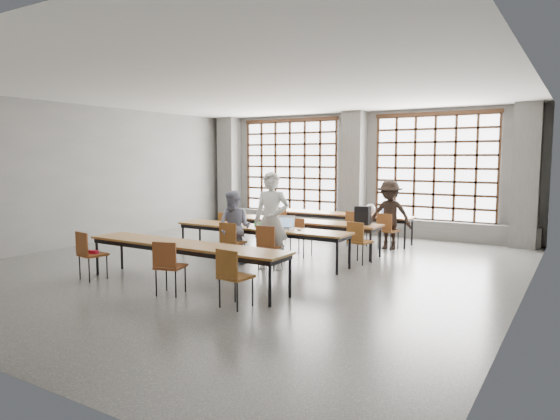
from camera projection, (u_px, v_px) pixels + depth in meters
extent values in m
plane|color=#484845|center=(250.00, 265.00, 10.15)|extent=(11.00, 11.00, 0.00)
plane|color=silver|center=(249.00, 90.00, 9.79)|extent=(11.00, 11.00, 0.00)
plane|color=#60605D|center=(357.00, 173.00, 14.63)|extent=(10.00, 0.00, 10.00)
plane|color=#60605D|center=(87.00, 175.00, 12.58)|extent=(0.00, 11.00, 11.00)
plane|color=#60605D|center=(527.00, 187.00, 7.36)|extent=(0.00, 11.00, 11.00)
cube|color=#545451|center=(229.00, 171.00, 16.74)|extent=(0.60, 0.55, 3.50)
cube|color=#545451|center=(354.00, 173.00, 14.39)|extent=(0.60, 0.55, 3.50)
cube|color=#545451|center=(526.00, 176.00, 12.04)|extent=(0.60, 0.55, 3.50)
cube|color=white|center=(291.00, 167.00, 15.77)|extent=(3.20, 0.02, 2.80)
cube|color=black|center=(290.00, 167.00, 15.70)|extent=(3.20, 0.05, 2.80)
cube|color=black|center=(290.00, 212.00, 15.85)|extent=(3.32, 0.07, 0.10)
cube|color=black|center=(290.00, 120.00, 15.55)|extent=(3.32, 0.07, 0.10)
cube|color=white|center=(435.00, 168.00, 13.42)|extent=(3.20, 0.02, 2.80)
cube|color=black|center=(434.00, 168.00, 13.35)|extent=(3.20, 0.05, 2.80)
cube|color=black|center=(433.00, 222.00, 13.50)|extent=(3.32, 0.07, 0.10)
cube|color=black|center=(436.00, 114.00, 13.20)|extent=(3.32, 0.07, 0.10)
cube|color=#545451|center=(354.00, 224.00, 14.61)|extent=(9.80, 0.35, 0.50)
cube|color=brown|center=(337.00, 214.00, 13.17)|extent=(4.00, 0.70, 0.04)
cube|color=black|center=(337.00, 216.00, 13.17)|extent=(3.90, 0.64, 0.08)
cylinder|color=black|center=(270.00, 224.00, 13.96)|extent=(0.05, 0.05, 0.69)
cylinder|color=black|center=(281.00, 221.00, 14.45)|extent=(0.05, 0.05, 0.69)
cylinder|color=black|center=(405.00, 235.00, 11.96)|extent=(0.05, 0.05, 0.69)
cylinder|color=black|center=(412.00, 232.00, 12.45)|extent=(0.05, 0.05, 0.69)
cube|color=brown|center=(298.00, 221.00, 11.70)|extent=(4.00, 0.70, 0.04)
cube|color=black|center=(298.00, 223.00, 11.70)|extent=(3.90, 0.64, 0.08)
cylinder|color=black|center=(226.00, 231.00, 12.49)|extent=(0.05, 0.05, 0.69)
cylinder|color=black|center=(239.00, 229.00, 12.98)|extent=(0.05, 0.05, 0.69)
cylinder|color=black|center=(370.00, 245.00, 10.49)|extent=(0.05, 0.05, 0.69)
cylinder|color=black|center=(380.00, 242.00, 10.98)|extent=(0.05, 0.05, 0.69)
cube|color=brown|center=(260.00, 228.00, 10.51)|extent=(4.00, 0.70, 0.04)
cube|color=black|center=(260.00, 231.00, 10.52)|extent=(3.90, 0.64, 0.08)
cylinder|color=black|center=(183.00, 239.00, 11.31)|extent=(0.05, 0.05, 0.69)
cylinder|color=black|center=(200.00, 236.00, 11.80)|extent=(0.05, 0.05, 0.69)
cylinder|color=black|center=(337.00, 257.00, 9.31)|extent=(0.05, 0.05, 0.69)
cylinder|color=black|center=(350.00, 252.00, 9.80)|extent=(0.05, 0.05, 0.69)
cube|color=brown|center=(185.00, 244.00, 8.51)|extent=(4.00, 0.70, 0.04)
cube|color=black|center=(185.00, 248.00, 8.52)|extent=(3.90, 0.64, 0.08)
cylinder|color=black|center=(97.00, 257.00, 9.30)|extent=(0.05, 0.05, 0.69)
cylinder|color=black|center=(122.00, 252.00, 9.80)|extent=(0.05, 0.05, 0.69)
cylinder|color=black|center=(270.00, 284.00, 7.30)|extent=(0.05, 0.05, 0.69)
cylinder|color=black|center=(290.00, 276.00, 7.79)|extent=(0.05, 0.05, 0.69)
cube|color=#672F14|center=(281.00, 222.00, 13.46)|extent=(0.51, 0.51, 0.04)
cube|color=#672F14|center=(279.00, 215.00, 13.24)|extent=(0.39, 0.13, 0.40)
cylinder|color=black|center=(281.00, 230.00, 13.48)|extent=(0.02, 0.02, 0.45)
cube|color=maroon|center=(357.00, 228.00, 12.31)|extent=(0.53, 0.53, 0.04)
cube|color=maroon|center=(352.00, 220.00, 12.15)|extent=(0.39, 0.15, 0.40)
cylinder|color=black|center=(357.00, 237.00, 12.33)|extent=(0.02, 0.02, 0.45)
cube|color=brown|center=(388.00, 231.00, 11.89)|extent=(0.49, 0.49, 0.04)
cube|color=brown|center=(384.00, 222.00, 11.72)|extent=(0.40, 0.11, 0.40)
cylinder|color=black|center=(388.00, 240.00, 11.92)|extent=(0.02, 0.02, 0.45)
cube|color=brown|center=(229.00, 229.00, 12.09)|extent=(0.51, 0.51, 0.04)
cube|color=brown|center=(226.00, 221.00, 11.88)|extent=(0.40, 0.13, 0.40)
cylinder|color=black|center=(229.00, 239.00, 12.12)|extent=(0.02, 0.02, 0.45)
cube|color=maroon|center=(301.00, 236.00, 11.05)|extent=(0.44, 0.44, 0.04)
cube|color=maroon|center=(296.00, 227.00, 10.86)|extent=(0.40, 0.05, 0.40)
cylinder|color=black|center=(301.00, 246.00, 11.07)|extent=(0.02, 0.02, 0.45)
cube|color=brown|center=(360.00, 242.00, 10.32)|extent=(0.49, 0.49, 0.04)
cube|color=brown|center=(355.00, 232.00, 10.15)|extent=(0.40, 0.10, 0.40)
cylinder|color=black|center=(360.00, 253.00, 10.34)|extent=(0.02, 0.02, 0.45)
cube|color=brown|center=(233.00, 243.00, 10.23)|extent=(0.45, 0.45, 0.04)
cube|color=brown|center=(228.00, 233.00, 10.03)|extent=(0.40, 0.06, 0.40)
cylinder|color=black|center=(233.00, 253.00, 10.26)|extent=(0.02, 0.02, 0.45)
cube|color=brown|center=(270.00, 247.00, 9.76)|extent=(0.46, 0.46, 0.04)
cube|color=brown|center=(265.00, 236.00, 9.56)|extent=(0.40, 0.07, 0.40)
cylinder|color=black|center=(270.00, 258.00, 9.79)|extent=(0.02, 0.02, 0.45)
cube|color=brown|center=(93.00, 255.00, 8.96)|extent=(0.48, 0.48, 0.04)
cube|color=brown|center=(82.00, 243.00, 8.78)|extent=(0.40, 0.10, 0.40)
cylinder|color=black|center=(93.00, 267.00, 8.98)|extent=(0.02, 0.02, 0.45)
cube|color=brown|center=(171.00, 267.00, 7.97)|extent=(0.52, 0.52, 0.04)
cube|color=brown|center=(164.00, 255.00, 7.75)|extent=(0.39, 0.14, 0.40)
cylinder|color=black|center=(171.00, 280.00, 7.99)|extent=(0.02, 0.02, 0.45)
cube|color=brown|center=(236.00, 277.00, 7.29)|extent=(0.45, 0.45, 0.04)
cube|color=brown|center=(227.00, 264.00, 7.10)|extent=(0.40, 0.06, 0.40)
cylinder|color=black|center=(236.00, 292.00, 7.31)|extent=(0.02, 0.02, 0.45)
imported|color=white|center=(271.00, 221.00, 9.75)|extent=(0.79, 0.63, 1.91)
imported|color=#181C48|center=(235.00, 227.00, 10.24)|extent=(0.80, 0.67, 1.51)
imported|color=black|center=(389.00, 215.00, 11.89)|extent=(1.09, 0.66, 1.65)
cube|color=#B3B3B8|center=(284.00, 228.00, 10.27)|extent=(0.39, 0.31, 0.02)
cube|color=black|center=(284.00, 228.00, 10.26)|extent=(0.32, 0.22, 0.00)
cube|color=#B3B3B8|center=(287.00, 222.00, 10.38)|extent=(0.37, 0.12, 0.26)
cube|color=#85B3E6|center=(286.00, 223.00, 10.37)|extent=(0.31, 0.09, 0.21)
cube|color=#ADADB2|center=(387.00, 216.00, 12.50)|extent=(0.39, 0.30, 0.02)
cube|color=black|center=(387.00, 215.00, 12.49)|extent=(0.32, 0.21, 0.00)
cube|color=#ADADB2|center=(389.00, 210.00, 12.61)|extent=(0.37, 0.10, 0.26)
cube|color=#86A9E9|center=(388.00, 211.00, 12.60)|extent=(0.31, 0.08, 0.21)
ellipsoid|color=white|center=(299.00, 230.00, 10.00)|extent=(0.12, 0.10, 0.04)
cube|color=#2E8D2E|center=(260.00, 224.00, 10.60)|extent=(0.26, 0.15, 0.09)
cube|color=black|center=(265.00, 228.00, 10.33)|extent=(0.14, 0.09, 0.01)
cube|color=white|center=(277.00, 218.00, 12.05)|extent=(0.33, 0.26, 0.00)
cube|color=white|center=(286.00, 219.00, 11.81)|extent=(0.34, 0.27, 0.00)
cube|color=black|center=(363.00, 215.00, 10.88)|extent=(0.33, 0.21, 0.40)
ellipsoid|color=silver|center=(370.00, 209.00, 12.72)|extent=(0.29, 0.25, 0.29)
cube|color=#B51631|center=(93.00, 252.00, 8.95)|extent=(0.21, 0.12, 0.06)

